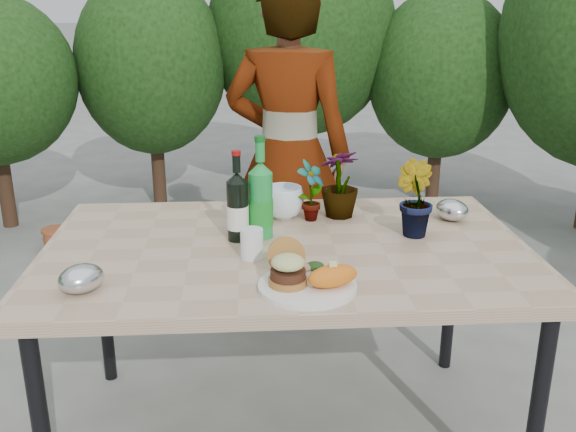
{
  "coord_description": "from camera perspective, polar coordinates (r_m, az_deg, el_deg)",
  "views": [
    {
      "loc": [
        -0.12,
        -1.98,
        1.53
      ],
      "look_at": [
        0.0,
        -0.08,
        0.88
      ],
      "focal_mm": 40.0,
      "sensor_mm": 36.0,
      "label": 1
    }
  ],
  "objects": [
    {
      "name": "wine_bottle",
      "position": [
        2.15,
        -4.5,
        0.74
      ],
      "size": [
        0.07,
        0.07,
        0.31
      ],
      "rotation": [
        0.0,
        0.0,
        -0.22
      ],
      "color": "black",
      "rests_on": "patio_table"
    },
    {
      "name": "foil_packet_left",
      "position": [
        1.88,
        -17.91,
        -5.3
      ],
      "size": [
        0.17,
        0.17,
        0.08
      ],
      "primitive_type": "ellipsoid",
      "rotation": [
        0.0,
        0.0,
        0.8
      ],
      "color": "silver",
      "rests_on": "patio_table"
    },
    {
      "name": "dinner_plate",
      "position": [
        1.82,
        1.74,
        -6.26
      ],
      "size": [
        0.28,
        0.28,
        0.01
      ],
      "primitive_type": "cylinder",
      "color": "white",
      "rests_on": "patio_table"
    },
    {
      "name": "foil_packet_right",
      "position": [
        2.43,
        14.37,
        0.53
      ],
      "size": [
        0.16,
        0.17,
        0.08
      ],
      "primitive_type": "ellipsoid",
      "rotation": [
        0.0,
        0.0,
        2.04
      ],
      "color": "silver",
      "rests_on": "patio_table"
    },
    {
      "name": "plastic_cup",
      "position": [
        2.02,
        -3.23,
        -2.46
      ],
      "size": [
        0.07,
        0.07,
        0.09
      ],
      "primitive_type": "cylinder",
      "color": "white",
      "rests_on": "patio_table"
    },
    {
      "name": "burger_stack",
      "position": [
        1.81,
        -0.04,
        -4.54
      ],
      "size": [
        0.11,
        0.16,
        0.11
      ],
      "color": "#B7722D",
      "rests_on": "dinner_plate"
    },
    {
      "name": "patio_table",
      "position": [
        2.15,
        -0.14,
        -4.04
      ],
      "size": [
        1.6,
        1.0,
        0.75
      ],
      "color": "tan",
      "rests_on": "ground"
    },
    {
      "name": "blue_bowl",
      "position": [
        2.38,
        -0.41,
        1.22
      ],
      "size": [
        0.18,
        0.18,
        0.12
      ],
      "primitive_type": "imported",
      "rotation": [
        0.0,
        0.0,
        0.25
      ],
      "color": "white",
      "rests_on": "patio_table"
    },
    {
      "name": "terracotta_pot",
      "position": [
        4.34,
        -19.93,
        -1.9
      ],
      "size": [
        0.17,
        0.17,
        0.14
      ],
      "color": "#A54D2A",
      "rests_on": "ground"
    },
    {
      "name": "sweet_potato",
      "position": [
        1.79,
        3.98,
        -5.35
      ],
      "size": [
        0.17,
        0.12,
        0.06
      ],
      "primitive_type": "ellipsoid",
      "rotation": [
        0.0,
        0.0,
        0.35
      ],
      "color": "orange",
      "rests_on": "dinner_plate"
    },
    {
      "name": "person",
      "position": [
        3.04,
        0.01,
        5.45
      ],
      "size": [
        0.68,
        0.53,
        1.65
      ],
      "primitive_type": "imported",
      "rotation": [
        0.0,
        0.0,
        2.89
      ],
      "color": "#A16D50",
      "rests_on": "ground"
    },
    {
      "name": "seedling_left",
      "position": [
        2.33,
        2.03,
        2.24
      ],
      "size": [
        0.14,
        0.14,
        0.23
      ],
      "primitive_type": "imported",
      "rotation": [
        0.0,
        0.0,
        0.74
      ],
      "color": "#266021",
      "rests_on": "patio_table"
    },
    {
      "name": "sparkling_water",
      "position": [
        2.16,
        -2.44,
        1.34
      ],
      "size": [
        0.08,
        0.08,
        0.35
      ],
      "rotation": [
        0.0,
        0.0,
        0.38
      ],
      "color": "green",
      "rests_on": "patio_table"
    },
    {
      "name": "shrub_hedge",
      "position": [
        3.49,
        1.47,
        12.48
      ],
      "size": [
        6.92,
        5.2,
        2.18
      ],
      "color": "#382316",
      "rests_on": "ground"
    },
    {
      "name": "seedling_right",
      "position": [
        2.38,
        4.64,
        2.92
      ],
      "size": [
        0.18,
        0.18,
        0.26
      ],
      "primitive_type": "imported",
      "rotation": [
        0.0,
        0.0,
        3.48
      ],
      "color": "#21551D",
      "rests_on": "patio_table"
    },
    {
      "name": "grilled_veg",
      "position": [
        1.9,
        2.0,
        -4.51
      ],
      "size": [
        0.08,
        0.05,
        0.03
      ],
      "color": "olive",
      "rests_on": "dinner_plate"
    },
    {
      "name": "seedling_mid",
      "position": [
        2.22,
        11.11,
        1.52
      ],
      "size": [
        0.17,
        0.18,
        0.26
      ],
      "primitive_type": "imported",
      "rotation": [
        0.0,
        0.0,
        2.03
      ],
      "color": "#255D20",
      "rests_on": "patio_table"
    }
  ]
}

